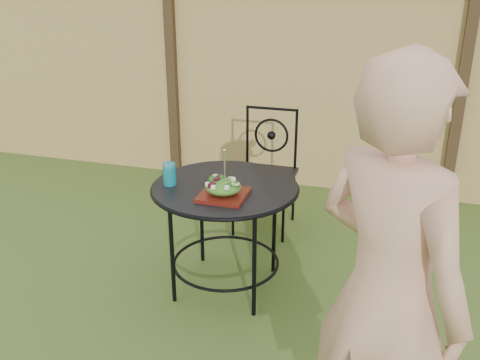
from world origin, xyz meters
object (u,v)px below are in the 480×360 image
Objects in this scene: patio_table at (225,206)px; diner at (387,297)px; patio_chair at (266,167)px; salad_plate at (223,195)px.

diner reaches higher than patio_table.
patio_chair is at bearing -28.34° from diner.
patio_table is 0.52× the size of diner.
salad_plate is at bearing -75.04° from patio_table.
patio_chair reaches higher than salad_plate.
patio_table is 0.95m from patio_chair.
patio_chair is (0.04, 0.95, -0.08)m from patio_table.
diner is 6.60× the size of salad_plate.
patio_chair is 3.52× the size of salad_plate.
diner is (0.96, -2.15, 0.39)m from patio_chair.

